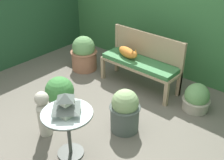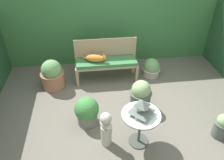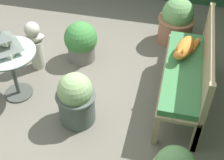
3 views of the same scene
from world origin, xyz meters
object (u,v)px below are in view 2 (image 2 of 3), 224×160
Objects in this scene: cat at (96,58)px; potted_plant_table_near at (141,95)px; potted_plant_patio_mid at (222,126)px; potted_plant_hedge_corner at (151,68)px; garden_bench at (107,63)px; potted_plant_table_far at (87,111)px; pagoda_birdhouse at (142,109)px; potted_plant_path_edge at (52,75)px; patio_table at (140,121)px; garden_bust at (106,128)px.

cat is 0.81× the size of potted_plant_table_near.
potted_plant_hedge_corner is (-0.66, 1.91, -0.04)m from potted_plant_patio_mid.
garden_bench is 1.41m from potted_plant_table_far.
garden_bench is 1.90m from pagoda_birdhouse.
potted_plant_path_edge reaches higher than garden_bench.
potted_plant_path_edge is (-1.51, 1.69, -0.17)m from patio_table.
potted_plant_table_far is 0.82× the size of potted_plant_path_edge.
potted_plant_patio_mid is at bearing -70.97° from potted_plant_hedge_corner.
potted_plant_path_edge is (-1.17, -0.16, -0.10)m from garden_bench.
potted_plant_table_near reaches higher than potted_plant_table_far.
potted_plant_path_edge reaches higher than potted_plant_table_near.
cat is at bearing 7.93° from potted_plant_path_edge.
patio_table is 2.03m from potted_plant_hedge_corner.
potted_plant_hedge_corner is (1.25, 1.84, -0.16)m from garden_bust.
pagoda_birdhouse is 1.08m from potted_plant_table_far.
cat is 1.60× the size of pagoda_birdhouse.
potted_plant_patio_mid is (1.71, -1.89, -0.18)m from garden_bench.
potted_plant_table_near is at bearing 144.30° from potted_plant_patio_mid.
garden_bust is at bearing -72.74° from cat.
pagoda_birdhouse is (0.00, -0.00, 0.25)m from patio_table.
garden_bench is at bearing 100.18° from patio_table.
garden_bench reaches higher than potted_plant_hedge_corner.
garden_bench is 1.88m from patio_table.
patio_table is 0.95× the size of garden_bust.
patio_table is at bearing 178.22° from potted_plant_patio_mid.
garden_bench reaches higher than potted_plant_patio_mid.
patio_table is 1.15× the size of potted_plant_table_far.
potted_plant_path_edge is at bearing 152.58° from potted_plant_table_near.
potted_plant_hedge_corner is at bearing 109.03° from potted_plant_patio_mid.
patio_table is at bearing 104.04° from pagoda_birdhouse.
garden_bench is 2.09× the size of potted_plant_path_edge.
pagoda_birdhouse reaches higher than potted_plant_hedge_corner.
patio_table is at bearing -79.82° from garden_bench.
potted_plant_path_edge reaches higher than potted_plant_hedge_corner.
potted_plant_table_near is at bearing 105.02° from garden_bust.
garden_bust is 1.53× the size of potted_plant_hedge_corner.
pagoda_birdhouse reaches higher than potted_plant_patio_mid.
patio_table is (0.33, -1.85, 0.07)m from garden_bench.
potted_plant_hedge_corner is (0.72, 1.87, -0.54)m from pagoda_birdhouse.
pagoda_birdhouse reaches higher than cat.
potted_plant_path_edge is at bearing -156.14° from cat.
garden_bench is 2.55m from potted_plant_patio_mid.
patio_table is 1.45× the size of potted_plant_hedge_corner.
potted_plant_table_far is (-0.28, 0.50, -0.08)m from garden_bust.
garden_bust is at bearing 176.47° from pagoda_birdhouse.
garden_bust is at bearing -133.59° from potted_plant_table_near.
potted_plant_patio_mid is 1.08× the size of potted_plant_hedge_corner.
potted_plant_path_edge is 1.06× the size of potted_plant_table_near.
patio_table is (0.57, -1.82, -0.09)m from cat.
potted_plant_table_near is (0.73, 0.77, -0.04)m from garden_bust.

